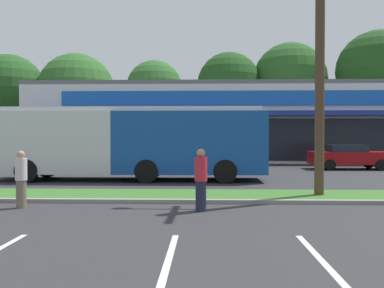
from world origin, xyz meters
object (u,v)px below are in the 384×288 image
Objects in this scene: car_1 at (0,155)px; pedestrian_near_bench at (201,180)px; utility_pole at (316,30)px; car_0 at (349,156)px; city_bus at (130,141)px; pedestrian_mid at (21,179)px.

car_1 is 19.14m from pedestrian_near_bench.
utility_pole is 2.15× the size of car_0.
pedestrian_near_bench is (3.28, -7.61, -0.93)m from city_bus.
car_1 is 2.59× the size of pedestrian_mid.
car_0 is 16.40m from pedestrian_near_bench.
pedestrian_mid is (7.65, -14.02, 0.04)m from car_1.
pedestrian_near_bench is at bearing 113.16° from city_bus.
utility_pole reaches higher than car_1.
car_0 is 2.92× the size of pedestrian_mid.
utility_pole reaches higher than city_bus.
pedestrian_near_bench reaches higher than pedestrian_mid.
car_0 is at bearing -1.20° from car_1.
utility_pole is at bearing -36.37° from car_1.
utility_pole reaches higher than car_0.
pedestrian_near_bench is at bearing -48.63° from car_1.
city_bus is at bearing 83.82° from pedestrian_mid.
utility_pole is at bearing 142.69° from city_bus.
utility_pole is 6.27m from pedestrian_near_bench.
utility_pole is 2.43× the size of car_1.
car_0 is 21.33m from car_1.
car_0 is 2.80× the size of pedestrian_near_bench.
city_bus is 7.29× the size of pedestrian_near_bench.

